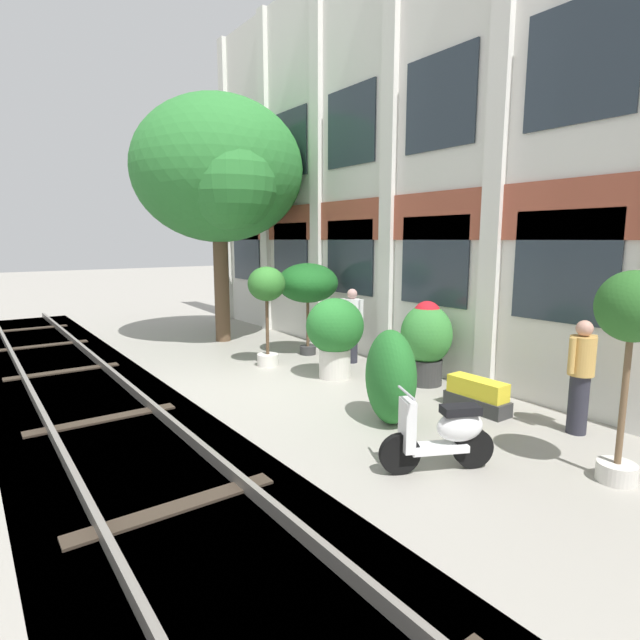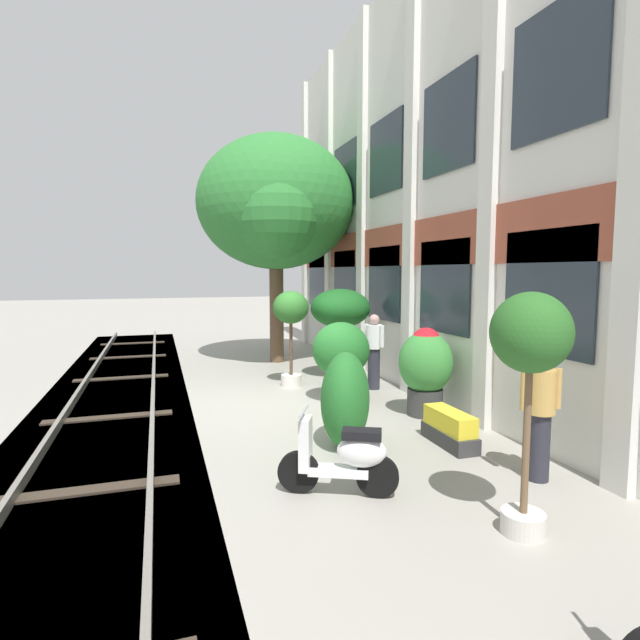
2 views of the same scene
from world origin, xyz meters
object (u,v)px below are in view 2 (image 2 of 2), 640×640
object	(u,v)px
potted_plant_glazed_jar	(341,355)
resident_by_doorway	(540,412)
topiary_hedge	(345,400)
potted_plant_terracotta_small	(291,315)
potted_plant_tall_urn	(530,350)
potted_plant_low_pan	(340,309)
potted_plant_square_trough	(450,429)
potted_plant_stone_basin	(426,366)
broadleaf_tree	(276,207)
resident_watching_tracks	(374,349)
scooter_second_parked	(344,458)

from	to	relation	value
potted_plant_glazed_jar	resident_by_doorway	distance (m)	4.32
resident_by_doorway	topiary_hedge	distance (m)	2.57
potted_plant_glazed_jar	topiary_hedge	size ratio (longest dim) A/B	1.13
potted_plant_terracotta_small	topiary_hedge	bearing A→B (deg)	-3.45
potted_plant_tall_urn	potted_plant_glazed_jar	distance (m)	5.26
potted_plant_low_pan	topiary_hedge	size ratio (longest dim) A/B	1.54
potted_plant_terracotta_small	potted_plant_square_trough	distance (m)	4.75
potted_plant_low_pan	potted_plant_stone_basin	bearing A→B (deg)	6.60
potted_plant_low_pan	potted_plant_glazed_jar	bearing A→B (deg)	-19.97
potted_plant_stone_basin	potted_plant_glazed_jar	bearing A→B (deg)	-140.96
broadleaf_tree	resident_watching_tracks	bearing A→B (deg)	17.90
potted_plant_tall_urn	topiary_hedge	size ratio (longest dim) A/B	1.70
potted_plant_square_trough	resident_by_doorway	bearing A→B (deg)	13.94
potted_plant_low_pan	resident_watching_tracks	bearing A→B (deg)	15.21
potted_plant_square_trough	potted_plant_glazed_jar	bearing A→B (deg)	-167.13
potted_plant_terracotta_small	resident_watching_tracks	world-z (taller)	potted_plant_terracotta_small
potted_plant_low_pan	potted_plant_tall_urn	bearing A→B (deg)	-6.06
potted_plant_low_pan	potted_plant_terracotta_small	size ratio (longest dim) A/B	1.01
broadleaf_tree	scooter_second_parked	size ratio (longest dim) A/B	4.83
broadleaf_tree	potted_plant_stone_basin	size ratio (longest dim) A/B	3.98
potted_plant_stone_basin	resident_watching_tracks	world-z (taller)	resident_watching_tracks
scooter_second_parked	resident_watching_tracks	distance (m)	5.23
potted_plant_square_trough	resident_by_doorway	distance (m)	1.56
resident_by_doorway	potted_plant_terracotta_small	bearing A→B (deg)	-156.43
potted_plant_glazed_jar	potted_plant_stone_basin	world-z (taller)	potted_plant_stone_basin
potted_plant_low_pan	potted_plant_square_trough	bearing A→B (deg)	-0.75
potted_plant_terracotta_small	potted_plant_stone_basin	world-z (taller)	potted_plant_terracotta_small
potted_plant_glazed_jar	resident_watching_tracks	world-z (taller)	resident_watching_tracks
potted_plant_square_trough	potted_plant_terracotta_small	bearing A→B (deg)	-164.36
potted_plant_terracotta_small	resident_by_doorway	world-z (taller)	potted_plant_terracotta_small
potted_plant_low_pan	potted_plant_tall_urn	xyz separation A→B (m)	(7.13, -0.76, 0.15)
resident_by_doorway	potted_plant_tall_urn	bearing A→B (deg)	-38.40
scooter_second_parked	resident_watching_tracks	bearing A→B (deg)	-92.10
potted_plant_glazed_jar	potted_plant_square_trough	world-z (taller)	potted_plant_glazed_jar
scooter_second_parked	topiary_hedge	world-z (taller)	topiary_hedge
potted_plant_terracotta_small	scooter_second_parked	bearing A→B (deg)	-8.60
potted_plant_tall_urn	resident_by_doorway	distance (m)	1.72
potted_plant_square_trough	topiary_hedge	world-z (taller)	topiary_hedge
potted_plant_stone_basin	potted_plant_low_pan	bearing A→B (deg)	-173.40
scooter_second_parked	potted_plant_terracotta_small	bearing A→B (deg)	-72.75
potted_plant_tall_urn	scooter_second_parked	size ratio (longest dim) A/B	1.83
potted_plant_tall_urn	broadleaf_tree	bearing A→B (deg)	-179.09
potted_plant_square_trough	scooter_second_parked	bearing A→B (deg)	-62.91
potted_plant_low_pan	topiary_hedge	bearing A→B (deg)	-19.47
broadleaf_tree	topiary_hedge	xyz separation A→B (m)	(6.96, -0.62, -3.58)
topiary_hedge	resident_by_doorway	bearing A→B (deg)	44.91
potted_plant_square_trough	topiary_hedge	bearing A→B (deg)	-106.24
resident_watching_tracks	resident_by_doorway	bearing A→B (deg)	65.01
potted_plant_terracotta_small	resident_watching_tracks	xyz separation A→B (m)	(0.84, 1.62, -0.70)
resident_by_doorway	topiary_hedge	world-z (taller)	resident_by_doorway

